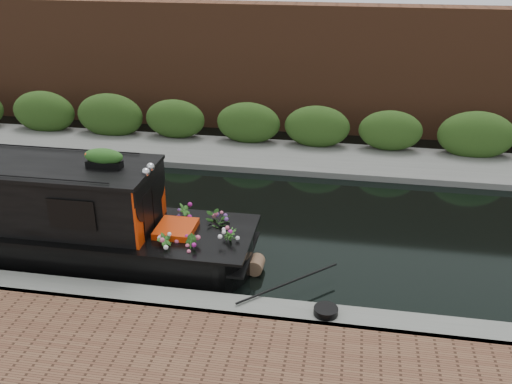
# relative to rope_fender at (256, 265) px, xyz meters

# --- Properties ---
(ground) EXTENTS (80.00, 80.00, 0.00)m
(ground) POSITION_rel_rope_fender_xyz_m (-1.58, 1.84, -0.16)
(ground) COLOR black
(ground) RESTS_ON ground
(near_bank_coping) EXTENTS (40.00, 0.60, 0.50)m
(near_bank_coping) POSITION_rel_rope_fender_xyz_m (-1.58, -1.46, -0.16)
(near_bank_coping) COLOR slate
(near_bank_coping) RESTS_ON ground
(far_bank_path) EXTENTS (40.00, 2.40, 0.34)m
(far_bank_path) POSITION_rel_rope_fender_xyz_m (-1.58, 6.04, -0.16)
(far_bank_path) COLOR slate
(far_bank_path) RESTS_ON ground
(far_hedge) EXTENTS (40.00, 1.10, 2.80)m
(far_hedge) POSITION_rel_rope_fender_xyz_m (-1.58, 6.94, -0.16)
(far_hedge) COLOR #294918
(far_hedge) RESTS_ON ground
(far_brick_wall) EXTENTS (40.00, 1.00, 8.00)m
(far_brick_wall) POSITION_rel_rope_fender_xyz_m (-1.58, 9.04, -0.16)
(far_brick_wall) COLOR brown
(far_brick_wall) RESTS_ON ground
(rope_fender) EXTENTS (0.31, 0.38, 0.31)m
(rope_fender) POSITION_rel_rope_fender_xyz_m (0.00, 0.00, 0.00)
(rope_fender) COLOR brown
(rope_fender) RESTS_ON ground
(coiled_mooring_rope) EXTENTS (0.40, 0.40, 0.12)m
(coiled_mooring_rope) POSITION_rel_rope_fender_xyz_m (1.44, -1.46, 0.15)
(coiled_mooring_rope) COLOR black
(coiled_mooring_rope) RESTS_ON near_bank_coping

